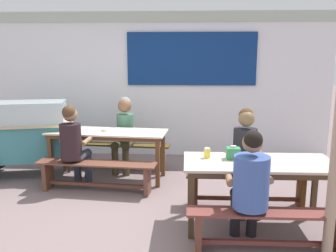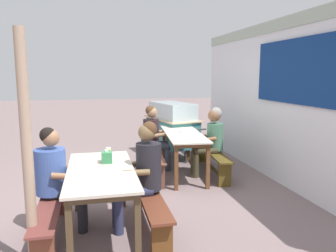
{
  "view_description": "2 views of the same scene",
  "coord_description": "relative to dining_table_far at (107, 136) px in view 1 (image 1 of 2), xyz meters",
  "views": [
    {
      "loc": [
        0.48,
        -4.21,
        1.91
      ],
      "look_at": [
        0.27,
        0.16,
        1.05
      ],
      "focal_mm": 37.83,
      "sensor_mm": 36.0,
      "label": 1
    },
    {
      "loc": [
        4.94,
        -0.46,
        1.82
      ],
      "look_at": [
        0.66,
        0.51,
        1.13
      ],
      "focal_mm": 35.2,
      "sensor_mm": 36.0,
      "label": 2
    }
  ],
  "objects": [
    {
      "name": "ground_plane",
      "position": [
        0.72,
        -1.11,
        -0.69
      ],
      "size": [
        40.0,
        40.0,
        0.0
      ],
      "primitive_type": "plane",
      "color": "slate"
    },
    {
      "name": "backdrop_wall",
      "position": [
        0.74,
        1.51,
        0.75
      ],
      "size": [
        6.48,
        0.23,
        2.73
      ],
      "color": "white",
      "rests_on": "ground_plane"
    },
    {
      "name": "dining_table_far",
      "position": [
        0.0,
        0.0,
        0.0
      ],
      "size": [
        1.89,
        0.8,
        0.77
      ],
      "color": "silver",
      "rests_on": "ground_plane"
    },
    {
      "name": "dining_table_near",
      "position": [
        2.03,
        -1.52,
        0.0
      ],
      "size": [
        1.66,
        0.74,
        0.77
      ],
      "color": "beige",
      "rests_on": "ground_plane"
    },
    {
      "name": "bench_far_back",
      "position": [
        0.05,
        0.55,
        -0.4
      ],
      "size": [
        1.81,
        0.41,
        0.43
      ],
      "color": "#504017",
      "rests_on": "ground_plane"
    },
    {
      "name": "bench_far_front",
      "position": [
        -0.05,
        -0.55,
        -0.41
      ],
      "size": [
        1.75,
        0.47,
        0.43
      ],
      "color": "brown",
      "rests_on": "ground_plane"
    },
    {
      "name": "bench_near_back",
      "position": [
        2.02,
        -0.96,
        -0.4
      ],
      "size": [
        1.6,
        0.25,
        0.43
      ],
      "color": "brown",
      "rests_on": "ground_plane"
    },
    {
      "name": "bench_near_front",
      "position": [
        2.03,
        -2.07,
        -0.4
      ],
      "size": [
        1.6,
        0.26,
        0.43
      ],
      "color": "brown",
      "rests_on": "ground_plane"
    },
    {
      "name": "food_cart",
      "position": [
        -1.36,
        0.11,
        0.02
      ],
      "size": [
        1.92,
        1.11,
        1.21
      ],
      "color": "teal",
      "rests_on": "ground_plane"
    },
    {
      "name": "person_left_back_turned",
      "position": [
        -0.4,
        -0.45,
        0.01
      ],
      "size": [
        0.46,
        0.53,
        1.24
      ],
      "color": "#2E3545",
      "rests_on": "ground_plane"
    },
    {
      "name": "person_center_facing",
      "position": [
        0.19,
        0.46,
        0.02
      ],
      "size": [
        0.43,
        0.57,
        1.24
      ],
      "color": "#433E28",
      "rests_on": "ground_plane"
    },
    {
      "name": "person_near_front",
      "position": [
        1.84,
        -2.01,
        0.0
      ],
      "size": [
        0.46,
        0.56,
        1.24
      ],
      "color": "black",
      "rests_on": "ground_plane"
    },
    {
      "name": "person_right_near_table",
      "position": [
        1.97,
        -1.04,
        0.02
      ],
      "size": [
        0.42,
        0.59,
        1.28
      ],
      "color": "#2E3253",
      "rests_on": "ground_plane"
    },
    {
      "name": "tissue_box",
      "position": [
        1.75,
        -1.44,
        0.15
      ],
      "size": [
        0.15,
        0.12,
        0.16
      ],
      "color": "#34834F",
      "rests_on": "dining_table_near"
    },
    {
      "name": "condiment_jar",
      "position": [
        1.46,
        -1.4,
        0.14
      ],
      "size": [
        0.07,
        0.07,
        0.12
      ],
      "color": "yellow",
      "rests_on": "dining_table_near"
    },
    {
      "name": "soup_bowl",
      "position": [
        -0.02,
        -0.01,
        0.1
      ],
      "size": [
        0.13,
        0.13,
        0.04
      ],
      "primitive_type": "cylinder",
      "color": "silver",
      "rests_on": "dining_table_far"
    }
  ]
}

